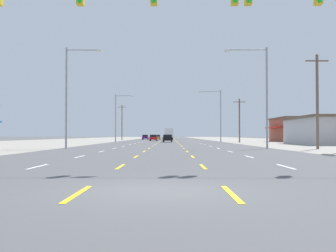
{
  "coord_description": "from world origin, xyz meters",
  "views": [
    {
      "loc": [
        0.35,
        -9.24,
        1.34
      ],
      "look_at": [
        0.07,
        46.83,
        2.68
      ],
      "focal_mm": 41.0,
      "sensor_mm": 36.0,
      "label": 1
    }
  ],
  "objects": [
    {
      "name": "storefront_right_row_1",
      "position": [
        23.06,
        46.44,
        2.04
      ],
      "size": [
        8.98,
        14.4,
        4.04
      ],
      "color": "#B2B2B7",
      "rests_on": "ground"
    },
    {
      "name": "streetlight_left_row_1",
      "position": [
        -9.79,
        64.58,
        5.31
      ],
      "size": [
        3.62,
        0.26,
        9.21
      ],
      "color": "gray",
      "rests_on": "ground"
    },
    {
      "name": "sedan_center_turn_nearest",
      "position": [
        -0.09,
        63.61,
        0.76
      ],
      "size": [
        1.8,
        4.5,
        1.46
      ],
      "color": "black",
      "rests_on": "ground"
    },
    {
      "name": "signal_span_wire",
      "position": [
        0.14,
        7.5,
        5.69
      ],
      "size": [
        26.26,
        0.52,
        9.46
      ],
      "color": "brown",
      "rests_on": "ground"
    },
    {
      "name": "sedan_inner_left_midfar",
      "position": [
        -3.39,
        103.7,
        0.76
      ],
      "size": [
        1.8,
        4.5,
        1.46
      ],
      "color": "#B28C33",
      "rests_on": "ground"
    },
    {
      "name": "box_truck_center_turn_mid",
      "position": [
        0.05,
        101.71,
        1.84
      ],
      "size": [
        2.4,
        7.2,
        3.23
      ],
      "color": "#4C196B",
      "rests_on": "ground"
    },
    {
      "name": "utility_pole_right_row_1",
      "position": [
        13.1,
        60.97,
        4.2
      ],
      "size": [
        2.2,
        0.26,
        8.03
      ],
      "color": "brown",
      "rests_on": "ground"
    },
    {
      "name": "lane_markings",
      "position": [
        0.0,
        104.5,
        0.01
      ],
      "size": [
        10.64,
        227.6,
        0.01
      ],
      "color": "white",
      "rests_on": "ground"
    },
    {
      "name": "sedan_inner_left_near",
      "position": [
        -3.52,
        81.46,
        0.76
      ],
      "size": [
        1.8,
        4.5,
        1.46
      ],
      "color": "red",
      "rests_on": "ground"
    },
    {
      "name": "utility_pole_right_row_0",
      "position": [
        14.55,
        27.63,
        4.75
      ],
      "size": [
        2.2,
        0.26,
        9.12
      ],
      "color": "brown",
      "rests_on": "ground"
    },
    {
      "name": "streetlight_right_row_0",
      "position": [
        9.71,
        29.39,
        5.93
      ],
      "size": [
        4.39,
        0.26,
        10.25
      ],
      "color": "gray",
      "rests_on": "ground"
    },
    {
      "name": "ground_plane",
      "position": [
        0.0,
        66.0,
        0.0
      ],
      "size": [
        572.0,
        572.0,
        0.0
      ],
      "primitive_type": "plane",
      "color": "#4C4C4F"
    },
    {
      "name": "streetlight_right_row_1",
      "position": [
        9.71,
        64.58,
        5.82
      ],
      "size": [
        4.38,
        0.26,
        10.03
      ],
      "color": "gray",
      "rests_on": "ground"
    },
    {
      "name": "streetlight_left_row_0",
      "position": [
        -9.82,
        29.39,
        5.84
      ],
      "size": [
        3.69,
        0.26,
        10.24
      ],
      "color": "gray",
      "rests_on": "ground"
    },
    {
      "name": "utility_pole_left_row_2",
      "position": [
        -13.11,
        98.02,
        5.11
      ],
      "size": [
        2.2,
        0.26,
        9.82
      ],
      "color": "brown",
      "rests_on": "ground"
    },
    {
      "name": "sedan_far_left_far",
      "position": [
        -7.07,
        106.23,
        0.76
      ],
      "size": [
        1.8,
        4.5,
        1.46
      ],
      "color": "#4C196B",
      "rests_on": "ground"
    },
    {
      "name": "lot_apron_left",
      "position": [
        -24.75,
        66.0,
        0.0
      ],
      "size": [
        28.0,
        440.0,
        0.01
      ],
      "primitive_type": "cube",
      "color": "gray",
      "rests_on": "ground"
    },
    {
      "name": "lot_apron_right",
      "position": [
        24.75,
        66.0,
        0.0
      ],
      "size": [
        28.0,
        440.0,
        0.01
      ],
      "primitive_type": "cube",
      "color": "gray",
      "rests_on": "ground"
    },
    {
      "name": "sedan_center_turn_farther",
      "position": [
        0.15,
        123.91,
        0.76
      ],
      "size": [
        1.8,
        4.5,
        1.46
      ],
      "color": "#235B2D",
      "rests_on": "ground"
    },
    {
      "name": "storefront_right_row_2",
      "position": [
        29.17,
        70.55,
        2.52
      ],
      "size": [
        14.82,
        13.32,
        5.02
      ],
      "color": "#A35642",
      "rests_on": "ground"
    }
  ]
}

